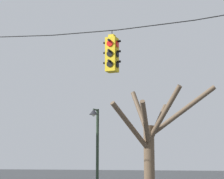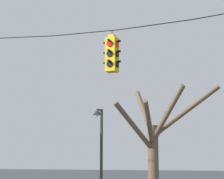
# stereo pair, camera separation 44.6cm
# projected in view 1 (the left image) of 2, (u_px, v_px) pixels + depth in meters

# --- Properties ---
(span_wire) EXTENTS (16.97, 0.03, 0.67)m
(span_wire) POSITION_uv_depth(u_px,v_px,m) (155.00, 19.00, 13.38)
(span_wire) COLOR black
(traffic_light_near_left_pole) EXTENTS (0.58, 0.58, 1.35)m
(traffic_light_near_left_pole) POSITION_uv_depth(u_px,v_px,m) (112.00, 54.00, 13.77)
(traffic_light_near_left_pole) COLOR yellow
(street_lamp) EXTENTS (0.36, 0.64, 4.20)m
(street_lamp) POSITION_uv_depth(u_px,v_px,m) (96.00, 142.00, 18.05)
(street_lamp) COLOR #233323
(street_lamp) RESTS_ON ground_plane
(bare_tree) EXTENTS (3.83, 4.17, 5.14)m
(bare_tree) POSITION_uv_depth(u_px,v_px,m) (152.00, 144.00, 18.02)
(bare_tree) COLOR brown
(bare_tree) RESTS_ON ground_plane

